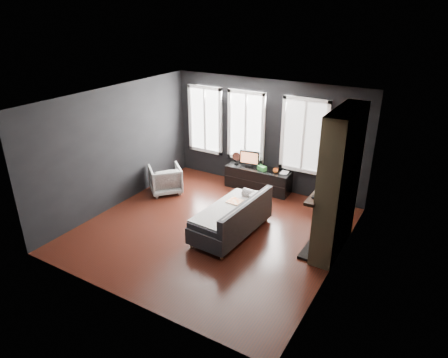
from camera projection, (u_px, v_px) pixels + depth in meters
The scene contains 18 objects.
floor at pixel (212, 229), 8.24m from camera, with size 5.00×5.00×0.00m, color black.
ceiling at pixel (211, 100), 7.15m from camera, with size 5.00×5.00×0.00m, color white.
wall_back at pixel (267, 135), 9.66m from camera, with size 5.00×0.02×2.70m, color black.
wall_left at pixel (117, 147), 8.86m from camera, with size 0.02×5.00×2.70m, color black.
wall_right at pixel (341, 199), 6.53m from camera, with size 0.02×5.00×2.70m, color black.
windows at pixel (251, 91), 9.42m from camera, with size 4.00×0.16×1.76m, color white, non-canonical shape.
fireplace at pixel (339, 183), 7.09m from camera, with size 0.70×1.62×2.70m, color #93724C, non-canonical shape.
sofa at pixel (231, 215), 7.96m from camera, with size 0.94×1.89×0.81m, color black, non-canonical shape.
stripe_pillow at pixel (254, 200), 8.18m from camera, with size 0.07×0.31×0.31m, color gray.
armchair at pixel (165, 178), 9.74m from camera, with size 0.72×0.68×0.75m, color white.
media_console at pixel (258, 179), 9.92m from camera, with size 1.64×0.51×0.56m, color black, non-canonical shape.
monitor at pixel (249, 158), 9.85m from camera, with size 0.51×0.11×0.46m, color black, non-canonical shape.
desk_fan at pixel (237, 158), 10.04m from camera, with size 0.23×0.23×0.32m, color gray, non-canonical shape.
mug at pixel (276, 170), 9.53m from camera, with size 0.13×0.10×0.13m, color orange.
book at pixel (281, 168), 9.53m from camera, with size 0.18×0.02×0.24m, color #A09481.
storage_box at pixel (262, 168), 9.67m from camera, with size 0.21×0.13×0.11m, color #2B7B2F.
mantel_vase at pixel (332, 173), 7.57m from camera, with size 0.18×0.19×0.18m, color orange.
mantel_clock at pixel (315, 197), 6.82m from camera, with size 0.11×0.11×0.04m, color black.
Camera 1 is at (3.84, -6.00, 4.28)m, focal length 32.00 mm.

